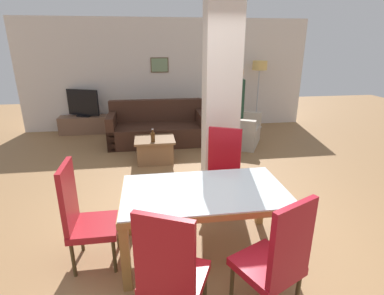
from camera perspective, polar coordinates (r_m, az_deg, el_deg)
ground_plane at (r=3.43m, az=2.20°, el=-18.95°), size 18.00×18.00×0.00m
back_wall at (r=7.80m, az=-4.67°, el=13.60°), size 7.20×0.09×2.70m
divider_pillar at (r=4.40m, az=5.55°, el=9.11°), size 0.50×0.38×2.70m
dining_table at (r=3.10m, az=2.34°, el=-10.40°), size 1.66×0.95×0.73m
dining_chair_head_left at (r=3.15m, az=-20.03°, el=-11.89°), size 0.46×0.46×1.08m
dining_chair_near_right at (r=2.55m, az=15.89°, el=-19.54°), size 0.61×0.61×1.08m
dining_chair_near_left at (r=2.37m, az=-4.08°, el=-22.37°), size 0.61×0.61×1.08m
dining_chair_far_right at (r=3.98m, az=5.82°, el=-4.02°), size 0.61×0.61×1.08m
sofa at (r=6.70m, az=-6.59°, el=3.44°), size 2.09×0.93×0.91m
armchair at (r=6.65m, az=8.39°, el=3.17°), size 1.20×1.24×0.86m
coffee_table at (r=5.65m, az=-7.05°, el=-0.43°), size 0.73×0.60×0.45m
bottle at (r=5.38m, az=-7.46°, el=2.01°), size 0.08×0.08×0.24m
tv_stand at (r=7.87m, az=-19.61°, el=4.14°), size 1.22×0.40×0.42m
tv_screen at (r=7.76m, az=-20.05°, el=7.91°), size 0.77×0.38×0.65m
floor_lamp at (r=7.91m, az=12.71°, el=13.93°), size 0.36×0.36×1.70m
standing_person at (r=5.51m, az=8.32°, el=7.62°), size 0.26×0.40×1.76m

